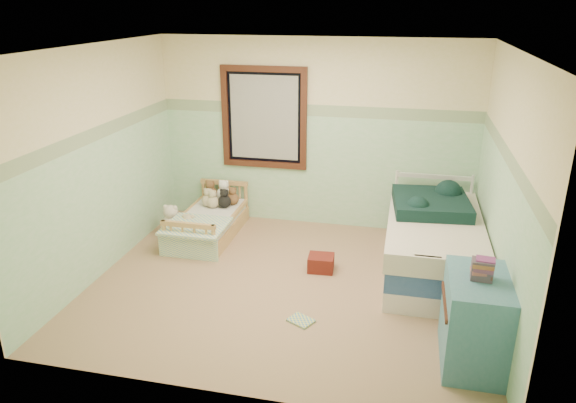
% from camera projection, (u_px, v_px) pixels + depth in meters
% --- Properties ---
extents(floor, '(4.20, 3.60, 0.02)m').
position_uv_depth(floor, '(286.00, 285.00, 5.86)').
color(floor, '#84684F').
rests_on(floor, ground).
extents(ceiling, '(4.20, 3.60, 0.02)m').
position_uv_depth(ceiling, '(286.00, 47.00, 4.97)').
color(ceiling, white).
rests_on(ceiling, wall_back).
extents(wall_back, '(4.20, 0.04, 2.50)m').
position_uv_depth(wall_back, '(316.00, 135.00, 7.06)').
color(wall_back, beige).
rests_on(wall_back, floor).
extents(wall_front, '(4.20, 0.04, 2.50)m').
position_uv_depth(wall_front, '(229.00, 252.00, 3.77)').
color(wall_front, beige).
rests_on(wall_front, floor).
extents(wall_left, '(0.04, 3.60, 2.50)m').
position_uv_depth(wall_left, '(99.00, 163.00, 5.85)').
color(wall_left, beige).
rests_on(wall_left, floor).
extents(wall_right, '(0.04, 3.60, 2.50)m').
position_uv_depth(wall_right, '(505.00, 191.00, 4.98)').
color(wall_right, beige).
rests_on(wall_right, floor).
extents(wainscot_mint, '(4.20, 0.01, 1.50)m').
position_uv_depth(wainscot_mint, '(315.00, 171.00, 7.22)').
color(wainscot_mint, '#8DCB94').
rests_on(wainscot_mint, floor).
extents(border_strip, '(4.20, 0.01, 0.15)m').
position_uv_depth(border_strip, '(316.00, 111.00, 6.93)').
color(border_strip, '#396244').
rests_on(border_strip, wall_back).
extents(window_frame, '(1.16, 0.06, 1.36)m').
position_uv_depth(window_frame, '(264.00, 118.00, 7.09)').
color(window_frame, '#452418').
rests_on(window_frame, wall_back).
extents(window_blinds, '(0.92, 0.01, 1.12)m').
position_uv_depth(window_blinds, '(264.00, 118.00, 7.10)').
color(window_blinds, '#BBBBB3').
rests_on(window_blinds, window_frame).
extents(toddler_bed_frame, '(0.69, 1.38, 0.18)m').
position_uv_depth(toddler_bed_frame, '(209.00, 229.00, 7.05)').
color(toddler_bed_frame, '#B9803F').
rests_on(toddler_bed_frame, floor).
extents(toddler_mattress, '(0.63, 1.32, 0.12)m').
position_uv_depth(toddler_mattress, '(209.00, 219.00, 6.99)').
color(toddler_mattress, white).
rests_on(toddler_mattress, toddler_bed_frame).
extents(patchwork_quilt, '(0.75, 0.69, 0.03)m').
position_uv_depth(patchwork_quilt, '(196.00, 226.00, 6.58)').
color(patchwork_quilt, '#639CC1').
rests_on(patchwork_quilt, toddler_mattress).
extents(plush_bed_brown, '(0.20, 0.20, 0.20)m').
position_uv_depth(plush_bed_brown, '(210.00, 194.00, 7.42)').
color(plush_bed_brown, brown).
rests_on(plush_bed_brown, toddler_mattress).
extents(plush_bed_white, '(0.21, 0.21, 0.21)m').
position_uv_depth(plush_bed_white, '(224.00, 194.00, 7.38)').
color(plush_bed_white, white).
rests_on(plush_bed_white, toddler_mattress).
extents(plush_bed_tan, '(0.17, 0.17, 0.17)m').
position_uv_depth(plush_bed_tan, '(208.00, 200.00, 7.22)').
color(plush_bed_tan, '#C3B38A').
rests_on(plush_bed_tan, toddler_mattress).
extents(plush_bed_dark, '(0.18, 0.18, 0.18)m').
position_uv_depth(plush_bed_dark, '(224.00, 201.00, 7.17)').
color(plush_bed_dark, black).
rests_on(plush_bed_dark, toddler_mattress).
extents(plush_floor_cream, '(0.29, 0.29, 0.29)m').
position_uv_depth(plush_floor_cream, '(172.00, 225.00, 7.01)').
color(plush_floor_cream, beige).
rests_on(plush_floor_cream, floor).
extents(plush_floor_tan, '(0.25, 0.25, 0.25)m').
position_uv_depth(plush_floor_tan, '(189.00, 232.00, 6.87)').
color(plush_floor_tan, '#C3B38A').
rests_on(plush_floor_tan, floor).
extents(twin_bed_frame, '(0.98, 1.96, 0.22)m').
position_uv_depth(twin_bed_frame, '(431.00, 264.00, 6.07)').
color(twin_bed_frame, silver).
rests_on(twin_bed_frame, floor).
extents(twin_boxspring, '(0.98, 1.96, 0.22)m').
position_uv_depth(twin_boxspring, '(433.00, 246.00, 6.00)').
color(twin_boxspring, navy).
rests_on(twin_boxspring, twin_bed_frame).
extents(twin_mattress, '(1.02, 2.00, 0.22)m').
position_uv_depth(twin_mattress, '(435.00, 228.00, 5.92)').
color(twin_mattress, silver).
rests_on(twin_mattress, twin_boxspring).
extents(teal_blanket, '(0.91, 0.96, 0.14)m').
position_uv_depth(teal_blanket, '(431.00, 203.00, 6.14)').
color(teal_blanket, black).
rests_on(teal_blanket, twin_mattress).
extents(dresser, '(0.50, 0.80, 0.80)m').
position_uv_depth(dresser, '(475.00, 321.00, 4.48)').
color(dresser, teal).
rests_on(dresser, floor).
extents(book_stack, '(0.18, 0.14, 0.17)m').
position_uv_depth(book_stack, '(482.00, 270.00, 4.30)').
color(book_stack, brown).
rests_on(book_stack, dresser).
extents(red_pillow, '(0.30, 0.27, 0.18)m').
position_uv_depth(red_pillow, '(321.00, 263.00, 6.13)').
color(red_pillow, maroon).
rests_on(red_pillow, floor).
extents(floor_book, '(0.29, 0.27, 0.02)m').
position_uv_depth(floor_book, '(301.00, 321.00, 5.17)').
color(floor_book, '#F3E745').
rests_on(floor_book, floor).
extents(extra_plush_0, '(0.17, 0.17, 0.17)m').
position_uv_depth(extra_plush_0, '(233.00, 199.00, 7.28)').
color(extra_plush_0, brown).
rests_on(extra_plush_0, toddler_mattress).
extents(extra_plush_1, '(0.17, 0.17, 0.17)m').
position_uv_depth(extra_plush_1, '(213.00, 202.00, 7.17)').
color(extra_plush_1, '#C3B38A').
rests_on(extra_plush_1, toddler_mattress).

